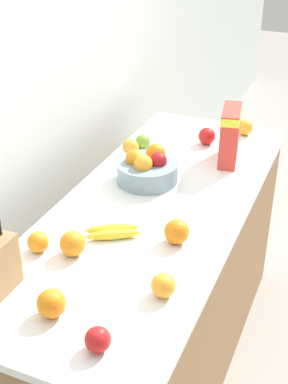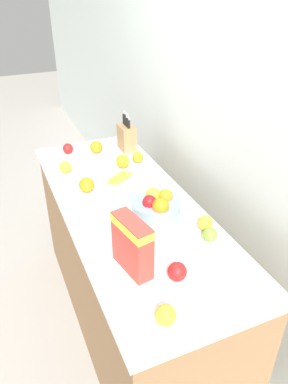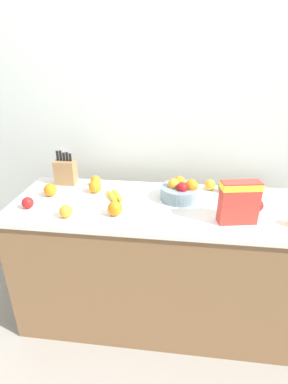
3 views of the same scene
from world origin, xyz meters
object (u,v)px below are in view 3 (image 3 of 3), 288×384
at_px(orange_back_center, 210,185).
at_px(fruit_bowl, 181,191).
at_px(orange_by_cereal, 66,211).
at_px(apple_front, 223,187).
at_px(orange_front_center, 96,181).
at_px(apple_middle, 28,203).
at_px(apple_near_bananas, 257,205).
at_px(banana_bunch, 115,196).
at_px(orange_front_right, 50,190).
at_px(orange_mid_right, 115,208).
at_px(cereal_box, 239,200).
at_px(knife_block, 66,172).
at_px(orange_front_left, 95,186).

bearing_deg(orange_back_center, fruit_bowl, -140.08).
height_order(fruit_bowl, orange_by_cereal, fruit_bowl).
distance_m(fruit_bowl, orange_by_cereal, 0.72).
relative_size(apple_front, orange_front_center, 0.96).
relative_size(apple_middle, orange_front_center, 0.98).
distance_m(apple_near_bananas, apple_middle, 1.37).
xyz_separation_m(banana_bunch, apple_near_bananas, (0.87, -0.07, 0.02)).
height_order(banana_bunch, apple_near_bananas, apple_near_bananas).
height_order(banana_bunch, orange_front_right, orange_front_right).
distance_m(banana_bunch, orange_back_center, 0.66).
bearing_deg(orange_front_center, orange_back_center, 1.65).
relative_size(orange_mid_right, orange_back_center, 1.17).
relative_size(cereal_box, orange_front_center, 3.35).
distance_m(apple_middle, orange_mid_right, 0.54).
bearing_deg(orange_front_right, fruit_bowl, 4.17).
xyz_separation_m(banana_bunch, orange_mid_right, (0.05, -0.22, 0.03)).
distance_m(banana_bunch, orange_front_right, 0.43).
xyz_separation_m(apple_front, orange_by_cereal, (-0.93, -0.46, 0.00)).
bearing_deg(orange_mid_right, orange_front_right, 157.04).
height_order(orange_mid_right, orange_back_center, orange_mid_right).
xyz_separation_m(knife_block, orange_front_center, (0.22, -0.01, -0.06)).
distance_m(knife_block, orange_by_cereal, 0.50).
bearing_deg(orange_mid_right, orange_by_cereal, -168.09).
xyz_separation_m(orange_back_center, orange_front_right, (-1.05, -0.23, 0.01)).
height_order(apple_near_bananas, orange_front_left, orange_front_left).
bearing_deg(apple_near_bananas, knife_block, 168.03).
relative_size(knife_block, orange_back_center, 3.63).
relative_size(knife_block, orange_mid_right, 3.10).
bearing_deg(banana_bunch, orange_by_cereal, -129.00).
bearing_deg(apple_middle, apple_near_bananas, 5.24).
bearing_deg(orange_back_center, orange_mid_right, -143.01).
height_order(orange_front_center, orange_front_right, orange_front_right).
bearing_deg(banana_bunch, orange_front_right, -177.88).
distance_m(fruit_bowl, apple_middle, 0.95).
height_order(fruit_bowl, apple_near_bananas, fruit_bowl).
bearing_deg(orange_front_center, apple_near_bananas, -13.97).
bearing_deg(orange_front_left, orange_front_right, -162.07).
xyz_separation_m(banana_bunch, orange_back_center, (0.62, 0.21, 0.02)).
height_order(banana_bunch, orange_mid_right, orange_mid_right).
height_order(apple_middle, orange_front_left, orange_front_left).
bearing_deg(apple_middle, apple_front, 17.70).
distance_m(orange_mid_right, orange_front_left, 0.35).
distance_m(orange_back_center, orange_front_right, 1.07).
distance_m(fruit_bowl, banana_bunch, 0.43).
height_order(banana_bunch, orange_back_center, orange_back_center).
distance_m(fruit_bowl, orange_front_center, 0.62).
bearing_deg(knife_block, apple_middle, -103.90).
relative_size(banana_bunch, orange_mid_right, 2.31).
bearing_deg(orange_front_right, apple_near_bananas, -2.45).
relative_size(apple_near_bananas, orange_mid_right, 0.93).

